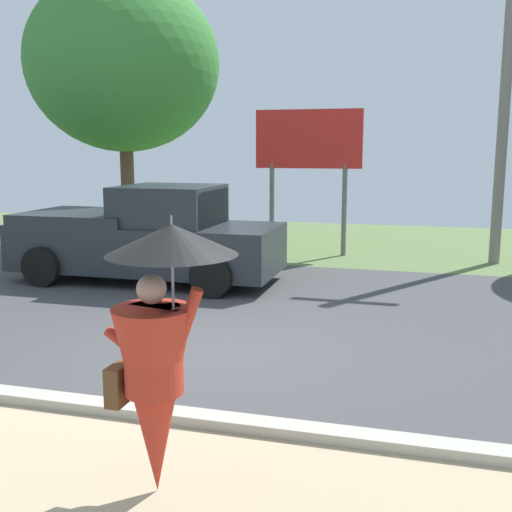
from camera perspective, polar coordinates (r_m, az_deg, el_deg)
name	(u,v)px	position (r m, az deg, el deg)	size (l,w,h in m)	color
ground_plane	(265,301)	(10.76, 0.87, -4.19)	(40.00, 22.00, 0.20)	#424244
monk_pedestrian	(158,357)	(4.63, -9.10, -9.25)	(1.05, 0.95, 2.13)	#B22D1E
pickup_truck	(148,237)	(12.23, -9.99, 1.76)	(5.20, 2.28, 1.88)	#23282D
utility_pole	(506,89)	(14.82, 22.17, 14.15)	(1.80, 0.24, 7.33)	gray
roadside_billboard	(308,150)	(15.06, 4.89, 9.82)	(2.60, 0.12, 3.50)	slate
tree_left_far	(123,64)	(16.98, -12.22, 17.05)	(4.98, 4.98, 7.01)	brown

